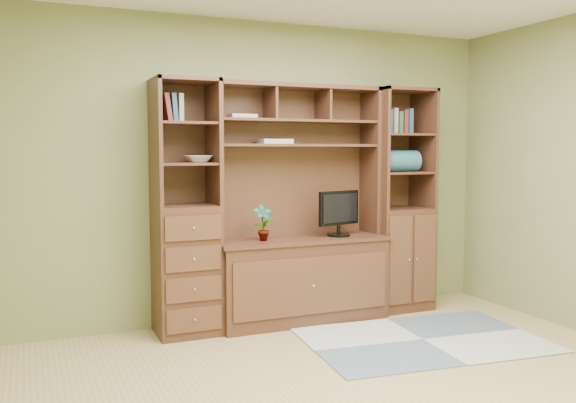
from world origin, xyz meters
name	(u,v)px	position (x,y,z in m)	size (l,w,h in m)	color
room	(383,183)	(0.00, 0.00, 1.30)	(4.60, 4.10, 2.64)	tan
center_hutch	(301,204)	(0.27, 1.73, 1.02)	(1.54, 0.53, 2.05)	#432517
left_tower	(186,208)	(-0.73, 1.77, 1.02)	(0.50, 0.45, 2.05)	#432517
right_tower	(399,200)	(1.29, 1.77, 1.02)	(0.55, 0.45, 2.05)	#432517
rug	(423,340)	(0.91, 0.84, 0.01)	(1.81, 1.21, 0.01)	gray
monitor	(339,205)	(0.62, 1.70, 1.01)	(0.45, 0.20, 0.55)	black
orchid	(263,223)	(-0.10, 1.70, 0.88)	(0.16, 0.11, 0.31)	#A75038
magazines	(275,141)	(0.06, 1.82, 1.56)	(0.27, 0.20, 0.04)	#B0A196
bowl	(198,159)	(-0.63, 1.77, 1.42)	(0.23, 0.23, 0.06)	beige
blanket_teal	(400,161)	(1.27, 1.73, 1.39)	(0.34, 0.20, 0.20)	#275868
blanket_red	(399,161)	(1.34, 1.85, 1.39)	(0.35, 0.20, 0.20)	brown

